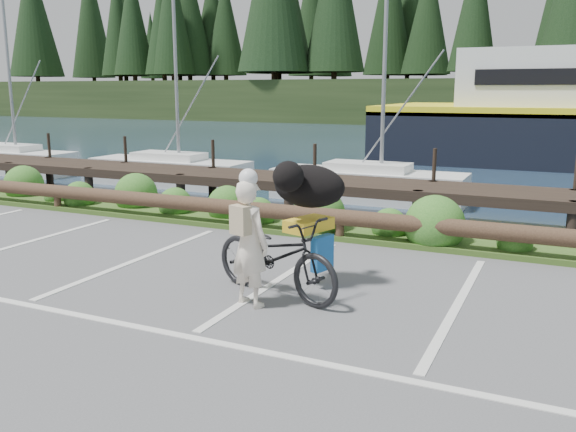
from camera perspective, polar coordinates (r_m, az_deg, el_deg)
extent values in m
plane|color=#505053|center=(7.48, -7.53, -10.11)|extent=(72.00, 72.00, 0.00)
plane|color=#1B2E42|center=(54.11, 20.91, 6.75)|extent=(160.00, 160.00, 0.00)
cube|color=#3D5B21|center=(12.07, 5.99, -1.36)|extent=(34.00, 1.60, 0.10)
imported|color=black|center=(8.27, -1.14, -3.72)|extent=(2.28, 1.35, 1.13)
imported|color=#F4E4CE|center=(7.86, -3.65, -2.57)|extent=(0.70, 0.56, 1.66)
ellipsoid|color=black|center=(8.59, 1.99, 2.81)|extent=(0.81, 1.16, 0.61)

